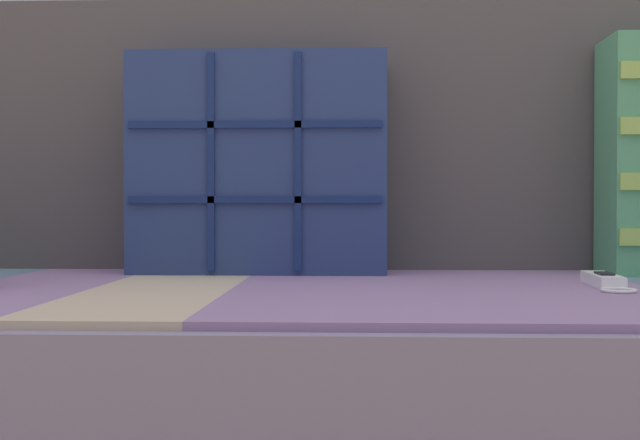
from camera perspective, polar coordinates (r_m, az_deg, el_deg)
couch at (r=1.26m, az=3.62°, el=-14.50°), size 2.17×0.87×0.43m
sofa_backrest at (r=1.59m, az=3.33°, el=5.91°), size 2.12×0.14×0.51m
throw_pillow_quilted at (r=1.45m, az=-4.37°, el=3.98°), size 0.46×0.14×0.39m
game_remote_near at (r=1.27m, az=19.54°, el=-4.08°), size 0.05×0.19×0.02m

